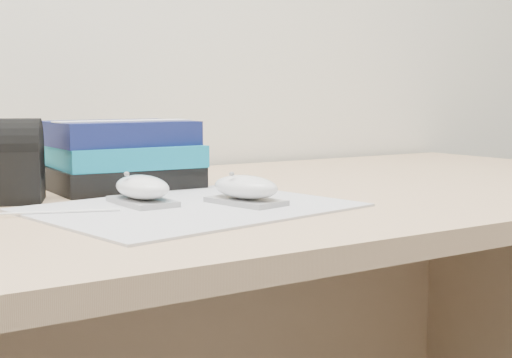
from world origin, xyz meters
TOP-DOWN VIEW (x-y plane):
  - desk at (0.00, 1.64)m, footprint 1.60×0.80m
  - mousepad at (-0.19, 1.47)m, footprint 0.44×0.37m
  - mouse_rear at (-0.24, 1.52)m, footprint 0.06×0.11m
  - mouse_front at (-0.12, 1.45)m, footprint 0.08×0.12m
  - usb_cable at (-0.40, 1.53)m, footprint 0.23×0.08m
  - book_stack at (-0.19, 1.72)m, footprint 0.23×0.19m

SIDE VIEW (x-z plane):
  - desk at x=0.00m, z-range 0.13..0.86m
  - mousepad at x=-0.19m, z-range 0.73..0.73m
  - usb_cable at x=-0.40m, z-range 0.73..0.74m
  - mouse_front at x=-0.12m, z-range 0.73..0.78m
  - mouse_rear at x=-0.24m, z-range 0.73..0.78m
  - book_stack at x=-0.19m, z-range 0.73..0.84m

